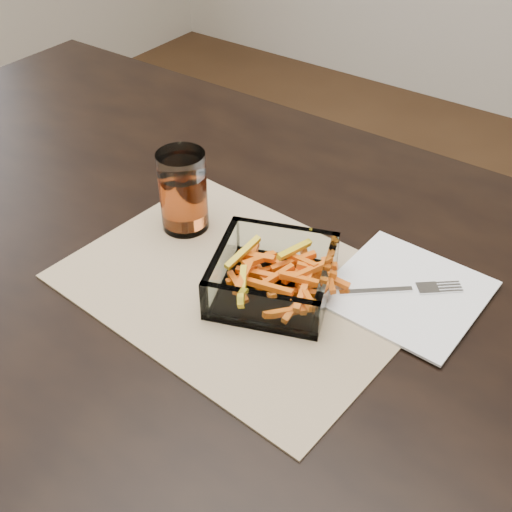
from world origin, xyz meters
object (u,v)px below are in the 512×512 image
(tumbler, at_px, (183,194))
(dining_table, at_px, (214,296))
(glass_bowl, at_px, (273,278))
(fork, at_px, (405,289))

(tumbler, bearing_deg, dining_table, -19.14)
(glass_bowl, xyz_separation_m, tumbler, (-0.19, 0.05, 0.03))
(tumbler, distance_m, fork, 0.34)
(dining_table, height_order, glass_bowl, glass_bowl)
(tumbler, relative_size, fork, 0.92)
(fork, bearing_deg, tumbler, -121.07)
(glass_bowl, distance_m, tumbler, 0.20)
(glass_bowl, bearing_deg, fork, 35.24)
(dining_table, distance_m, tumbler, 0.16)
(glass_bowl, xyz_separation_m, fork, (0.14, 0.10, -0.02))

